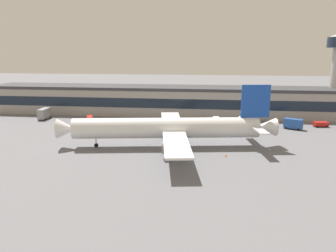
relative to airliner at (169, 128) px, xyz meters
name	(u,v)px	position (x,y,z in m)	size (l,w,h in m)	color
ground_plane	(167,148)	(-0.53, -1.43, -5.33)	(600.00, 600.00, 0.00)	slate
terminal_building	(183,101)	(-0.53, 49.09, 0.58)	(164.83, 17.77, 11.79)	#9E9993
airliner	(169,128)	(0.00, 0.00, 0.00)	(60.37, 51.86, 17.16)	white
belt_loader	(90,119)	(-34.34, 29.82, -4.18)	(4.18, 6.69, 1.95)	red
baggage_tug	(239,120)	(21.55, 34.14, -4.25)	(3.78, 2.41, 1.85)	white
stair_truck	(293,123)	(39.19, 26.90, -3.35)	(6.42, 4.96, 3.55)	#2651A5
pushback_tractor	(321,124)	(49.87, 31.84, -4.28)	(5.12, 3.26, 1.75)	red
catering_truck	(44,113)	(-53.80, 32.08, -3.04)	(3.07, 7.35, 4.15)	gray
crew_van	(217,121)	(13.41, 30.94, -3.87)	(3.06, 5.50, 2.55)	white
traffic_cone_0	(226,156)	(15.34, -7.40, -5.01)	(0.51, 0.51, 0.64)	#F2590C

